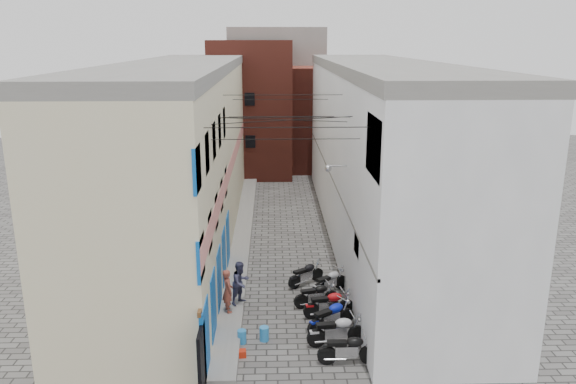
{
  "coord_description": "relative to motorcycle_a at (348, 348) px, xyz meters",
  "views": [
    {
      "loc": [
        -0.48,
        -14.63,
        10.03
      ],
      "look_at": [
        0.28,
        11.19,
        3.0
      ],
      "focal_mm": 35.0,
      "sensor_mm": 36.0,
      "label": 1
    }
  ],
  "objects": [
    {
      "name": "person_a",
      "position": [
        -4.04,
        3.24,
        0.51
      ],
      "size": [
        0.58,
        0.7,
        1.66
      ],
      "primitive_type": "imported",
      "rotation": [
        0.0,
        0.0,
        1.93
      ],
      "color": "brown",
      "rests_on": "plinth"
    },
    {
      "name": "plinth",
      "position": [
        -3.95,
        11.8,
        -0.45
      ],
      "size": [
        0.9,
        26.0,
        0.25
      ],
      "primitive_type": "cube",
      "color": "slate",
      "rests_on": "ground"
    },
    {
      "name": "red_crate",
      "position": [
        -3.45,
        0.52,
        -0.46
      ],
      "size": [
        0.38,
        0.3,
        0.22
      ],
      "primitive_type": "cube",
      "rotation": [
        0.0,
        0.0,
        0.11
      ],
      "color": "#B7230D",
      "rests_on": "ground"
    },
    {
      "name": "motorcycle_c",
      "position": [
        -0.32,
        2.16,
        0.02
      ],
      "size": [
        2.05,
        1.67,
        1.18
      ],
      "primitive_type": null,
      "rotation": [
        0.0,
        0.0,
        -0.98
      ],
      "color": "#0B1AA8",
      "rests_on": "ground"
    },
    {
      "name": "building_right",
      "position": [
        3.1,
        11.79,
        3.94
      ],
      "size": [
        5.94,
        26.0,
        9.0
      ],
      "color": "silver",
      "rests_on": "ground"
    },
    {
      "name": "building_far_brick_right",
      "position": [
        1.1,
        28.8,
        3.43
      ],
      "size": [
        5.0,
        6.0,
        8.0
      ],
      "primitive_type": "cube",
      "color": "maroon",
      "rests_on": "ground"
    },
    {
      "name": "motorcycle_e",
      "position": [
        -0.69,
        4.02,
        -0.05
      ],
      "size": [
        1.89,
        1.0,
        1.05
      ],
      "primitive_type": null,
      "rotation": [
        0.0,
        0.0,
        -1.32
      ],
      "color": "black",
      "rests_on": "ground"
    },
    {
      "name": "motorcycle_b",
      "position": [
        -0.23,
        1.14,
        0.03
      ],
      "size": [
        2.13,
        0.92,
        1.2
      ],
      "primitive_type": null,
      "rotation": [
        0.0,
        0.0,
        -1.44
      ],
      "color": "#A8A9AD",
      "rests_on": "ground"
    },
    {
      "name": "water_jug_far",
      "position": [
        -2.69,
        1.52,
        -0.32
      ],
      "size": [
        0.34,
        0.34,
        0.51
      ],
      "primitive_type": "cylinder",
      "rotation": [
        0.0,
        0.0,
        0.04
      ],
      "color": "#2880C8",
      "rests_on": "ground"
    },
    {
      "name": "far_shopfront",
      "position": [
        -1.9,
        24.0,
        0.63
      ],
      "size": [
        2.0,
        0.3,
        2.4
      ],
      "primitive_type": "cube",
      "color": "black",
      "rests_on": "ground"
    },
    {
      "name": "building_far_brick_left",
      "position": [
        -3.9,
        26.8,
        4.43
      ],
      "size": [
        6.0,
        6.0,
        10.0
      ],
      "primitive_type": "cube",
      "color": "maroon",
      "rests_on": "ground"
    },
    {
      "name": "motorcycle_g",
      "position": [
        -0.98,
        6.04,
        -0.04
      ],
      "size": [
        1.82,
        1.57,
        1.06
      ],
      "primitive_type": null,
      "rotation": [
        0.0,
        0.0,
        -0.93
      ],
      "color": "black",
      "rests_on": "ground"
    },
    {
      "name": "water_jug_near",
      "position": [
        -3.45,
        1.37,
        -0.33
      ],
      "size": [
        0.34,
        0.34,
        0.48
      ],
      "primitive_type": "cylinder",
      "rotation": [
        0.0,
        0.0,
        0.12
      ],
      "color": "#277FC6",
      "rests_on": "ground"
    },
    {
      "name": "motorcycle_d",
      "position": [
        -0.29,
        3.17,
        0.0
      ],
      "size": [
        2.06,
        0.99,
        1.14
      ],
      "primitive_type": null,
      "rotation": [
        0.0,
        0.0,
        -1.38
      ],
      "color": "#A90C10",
      "rests_on": "ground"
    },
    {
      "name": "motorcycle_a",
      "position": [
        0.0,
        0.0,
        0.0
      ],
      "size": [
        1.97,
        0.62,
        1.14
      ],
      "primitive_type": null,
      "rotation": [
        0.0,
        0.0,
        -1.57
      ],
      "color": "black",
      "rests_on": "ground"
    },
    {
      "name": "building_far_concrete",
      "position": [
        -1.9,
        32.8,
        4.93
      ],
      "size": [
        8.0,
        5.0,
        11.0
      ],
      "primitive_type": "cube",
      "color": "slate",
      "rests_on": "ground"
    },
    {
      "name": "building_left",
      "position": [
        -6.88,
        11.75,
        3.93
      ],
      "size": [
        5.1,
        27.0,
        9.0
      ],
      "color": "beige",
      "rests_on": "ground"
    },
    {
      "name": "overhead_wires",
      "position": [
        -1.9,
        6.44,
        6.55
      ],
      "size": [
        5.8,
        13.02,
        1.32
      ],
      "color": "black",
      "rests_on": "ground"
    },
    {
      "name": "person_b",
      "position": [
        -3.6,
        3.91,
        0.52
      ],
      "size": [
        1.02,
        1.04,
        1.68
      ],
      "primitive_type": "imported",
      "rotation": [
        0.0,
        0.0,
        0.86
      ],
      "color": "#393A56",
      "rests_on": "plinth"
    },
    {
      "name": "motorcycle_f",
      "position": [
        -0.06,
        5.21,
        -0.03
      ],
      "size": [
        1.84,
        1.59,
        1.08
      ],
      "primitive_type": null,
      "rotation": [
        0.0,
        0.0,
        -0.93
      ],
      "color": "#A2A2A7",
      "rests_on": "ground"
    }
  ]
}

